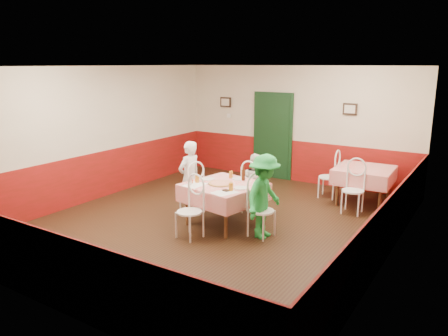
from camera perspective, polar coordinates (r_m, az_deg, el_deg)
The scene contains 39 objects.
floor at distance 8.12m, azimuth -0.90°, elevation -7.04°, with size 7.00×7.00×0.00m, color black.
ceiling at distance 7.60m, azimuth -0.98°, elevation 13.14°, with size 7.00×7.00×0.00m, color white.
back_wall at distance 10.79m, azimuth 9.41°, elevation 5.63°, with size 6.00×0.10×2.80m, color beige.
front_wall at distance 5.27m, azimuth -22.47°, elevation -3.55°, with size 6.00×0.10×2.80m, color beige.
left_wall at distance 9.69m, azimuth -15.95°, elevation 4.40°, with size 0.10×7.00×2.80m, color beige.
right_wall at distance 6.61m, azimuth 21.32°, elevation -0.10°, with size 0.10×7.00×2.80m, color beige.
wainscot_back at distance 10.93m, azimuth 9.20°, elevation 0.94°, with size 6.00×0.03×1.00m, color maroon.
wainscot_front at distance 5.59m, azimuth -21.49°, elevation -12.37°, with size 6.00×0.03×1.00m, color maroon.
wainscot_left at distance 9.86m, azimuth -15.55°, elevation -0.77°, with size 0.03×7.00×1.00m, color maroon.
wainscot_right at distance 6.87m, azimuth 20.55°, elevation -7.41°, with size 0.03×7.00×1.00m, color maroon.
door at distance 11.04m, azimuth 6.37°, elevation 4.07°, with size 0.96×0.06×2.10m, color black.
picture_left at distance 11.62m, azimuth 0.21°, elevation 8.60°, with size 0.32×0.03×0.26m, color black.
picture_right at distance 10.25m, azimuth 16.13°, elevation 7.41°, with size 0.32×0.03×0.26m, color black.
thermostat at distance 11.61m, azimuth 0.63°, elevation 6.85°, with size 0.10×0.03×0.10m, color white.
main_table at distance 7.89m, azimuth -0.00°, elevation -4.77°, with size 1.22×1.22×0.77m, color red.
second_table at distance 9.51m, azimuth 17.74°, elevation -2.21°, with size 1.12×1.12×0.77m, color red.
chair_left at distance 8.43m, azimuth -4.28°, elevation -3.05°, with size 0.42×0.42×0.90m, color white, non-canonical shape.
chair_right at distance 7.35m, azimuth 4.93°, elevation -5.61°, with size 0.42×0.42×0.90m, color white, non-canonical shape.
chair_far at distance 8.48m, azimuth 3.88°, elevation -2.95°, with size 0.42×0.42×0.90m, color white, non-canonical shape.
chair_near at distance 7.29m, azimuth -4.53°, elevation -5.75°, with size 0.42×0.42×0.90m, color white, non-canonical shape.
chair_second_a at distance 9.70m, azimuth 13.50°, elevation -1.18°, with size 0.42×0.42×0.90m, color white, non-canonical shape.
chair_second_b at distance 8.80m, azimuth 16.49°, elevation -2.88°, with size 0.42×0.42×0.90m, color white, non-canonical shape.
pizza at distance 7.75m, azimuth -0.45°, elevation -2.03°, with size 0.42×0.42×0.03m, color #B74723.
plate_left at distance 8.08m, azimuth -2.15°, elevation -1.43°, with size 0.25×0.25×0.01m, color white.
plate_right at distance 7.50m, azimuth 2.23°, elevation -2.60°, with size 0.25×0.25×0.01m, color white.
plate_far at distance 8.10m, azimuth 1.92°, elevation -1.39°, with size 0.25×0.25×0.01m, color white.
glass_a at distance 7.86m, azimuth -3.53°, elevation -1.41°, with size 0.08×0.08×0.14m, color #BF7219.
glass_b at distance 7.34m, azimuth 0.91°, elevation -2.48°, with size 0.07×0.07×0.14m, color #BF7219.
glass_c at distance 8.15m, azimuth 0.92°, elevation -0.86°, with size 0.07×0.07×0.13m, color #BF7219.
beer_bottle at distance 7.98m, azimuth 2.54°, elevation -0.79°, with size 0.06×0.06×0.24m, color #381C0A.
shaker_a at distance 7.74m, azimuth -4.36°, elevation -1.84°, with size 0.04×0.04×0.09m, color silver.
shaker_b at distance 7.68m, azimuth -4.43°, elevation -1.97°, with size 0.04×0.04×0.09m, color silver.
shaker_c at distance 7.81m, azimuth -4.22°, elevation -1.70°, with size 0.04×0.04×0.09m, color #B23319.
menu_left at distance 7.72m, azimuth -3.84°, elevation -2.21°, with size 0.30×0.40×0.00m, color white.
menu_right at distance 7.25m, azimuth 0.08°, elevation -3.22°, with size 0.30×0.40×0.00m, color white.
wallet at distance 7.34m, azimuth 0.26°, elevation -2.94°, with size 0.11×0.09×0.02m, color black.
diner_left at distance 8.40m, azimuth -4.54°, elevation -1.27°, with size 0.52×0.34×1.42m, color gray.
diner_far at distance 8.48m, azimuth 4.10°, elevation -1.99°, with size 0.57×0.44×1.17m, color gray.
diner_right at distance 7.24m, azimuth 5.28°, elevation -3.74°, with size 0.92×0.53×1.42m, color gray.
Camera 1 is at (4.19, -6.34, 2.85)m, focal length 35.00 mm.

